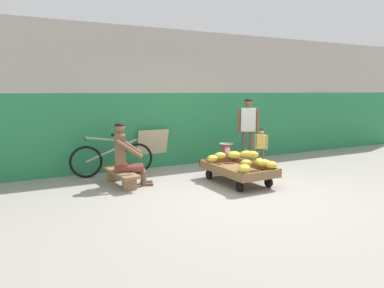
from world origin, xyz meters
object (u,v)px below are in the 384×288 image
plastic_crate (226,164)px  sign_board (152,149)px  weighing_scale (226,150)px  bicycle_near_left (112,159)px  shopping_bag (234,170)px  banana_cart (238,170)px  vendor_seated (125,155)px  customer_adult (248,124)px  customer_child (261,144)px  low_bench (121,175)px

plastic_crate → sign_board: (-1.32, 0.97, 0.28)m
weighing_scale → bicycle_near_left: size_ratio=0.18×
sign_board → shopping_bag: (1.21, -1.46, -0.31)m
shopping_bag → banana_cart: bearing=-118.2°
vendor_seated → sign_board: (0.96, 1.19, -0.14)m
sign_board → customer_adult: bearing=-21.3°
shopping_bag → customer_child: bearing=16.1°
low_bench → customer_adult: (3.06, 0.38, 0.75)m
low_bench → sign_board: (1.04, 1.16, 0.23)m
vendor_seated → shopping_bag: size_ratio=4.75×
banana_cart → weighing_scale: weighing_scale is taller
banana_cart → weighing_scale: size_ratio=4.87×
bicycle_near_left → low_bench: bearing=-93.7°
vendor_seated → customer_adult: 3.02m
low_bench → customer_child: customer_child is taller
customer_child → vendor_seated: bearing=179.5°
plastic_crate → customer_child: bearing=-18.4°
low_bench → weighing_scale: size_ratio=3.74×
plastic_crate → shopping_bag: plastic_crate is taller
vendor_seated → plastic_crate: 2.33m
plastic_crate → shopping_bag: size_ratio=1.50×
sign_board → banana_cart: bearing=-64.5°
banana_cart → vendor_seated: vendor_seated is taller
weighing_scale → customer_adult: size_ratio=0.20×
weighing_scale → bicycle_near_left: bearing=164.6°
plastic_crate → shopping_bag: 0.50m
bicycle_near_left → customer_child: bearing=-16.1°
banana_cart → sign_board: 2.19m
low_bench → bicycle_near_left: bicycle_near_left is taller
banana_cart → customer_adult: customer_adult is taller
plastic_crate → bicycle_near_left: bicycle_near_left is taller
bicycle_near_left → customer_child: customer_child is taller
plastic_crate → sign_board: bearing=143.8°
banana_cart → low_bench: 2.14m
banana_cart → vendor_seated: (-1.90, 0.78, 0.33)m
plastic_crate → customer_child: size_ratio=0.40×
banana_cart → sign_board: bearing=115.5°
banana_cart → sign_board: size_ratio=1.68×
customer_child → banana_cart: bearing=-146.1°
low_bench → shopping_bag: size_ratio=4.68×
sign_board → customer_child: bearing=-30.5°
plastic_crate → customer_adult: customer_adult is taller
low_bench → weighing_scale: (2.37, 0.19, 0.25)m
weighing_scale → sign_board: size_ratio=0.35×
low_bench → bicycle_near_left: bearing=86.3°
shopping_bag → low_bench: bearing=172.4°
banana_cart → bicycle_near_left: size_ratio=0.88×
customer_adult → low_bench: bearing=-173.0°
vendor_seated → customer_child: 3.02m
weighing_scale → shopping_bag: 0.60m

